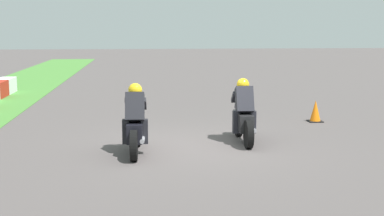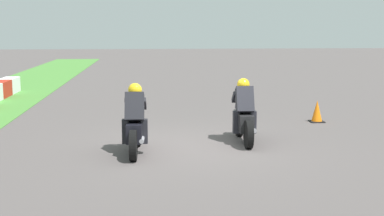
{
  "view_description": "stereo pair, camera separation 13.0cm",
  "coord_description": "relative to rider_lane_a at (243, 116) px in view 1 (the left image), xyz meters",
  "views": [
    {
      "loc": [
        -11.77,
        1.24,
        2.66
      ],
      "look_at": [
        -0.08,
        0.02,
        0.9
      ],
      "focal_mm": 49.52,
      "sensor_mm": 36.0,
      "label": 1
    },
    {
      "loc": [
        -11.79,
        1.11,
        2.66
      ],
      "look_at": [
        -0.08,
        0.02,
        0.9
      ],
      "focal_mm": 49.52,
      "sensor_mm": 36.0,
      "label": 2
    }
  ],
  "objects": [
    {
      "name": "traffic_cone",
      "position": [
        2.49,
        -2.62,
        -0.33
      ],
      "size": [
        0.4,
        0.4,
        0.63
      ],
      "color": "black",
      "rests_on": "ground_plane"
    },
    {
      "name": "rider_lane_b",
      "position": [
        -0.9,
        2.54,
        0.0
      ],
      "size": [
        2.04,
        0.55,
        1.51
      ],
      "rotation": [
        0.0,
        0.0,
        -0.05
      ],
      "color": "black",
      "rests_on": "ground_plane"
    },
    {
      "name": "rider_lane_a",
      "position": [
        0.0,
        0.0,
        0.0
      ],
      "size": [
        2.04,
        0.54,
        1.51
      ],
      "rotation": [
        0.0,
        0.0,
        -0.03
      ],
      "color": "black",
      "rests_on": "ground_plane"
    },
    {
      "name": "ground_plane",
      "position": [
        -0.36,
        1.25,
        -0.62
      ],
      "size": [
        120.0,
        120.0,
        0.0
      ],
      "primitive_type": "plane",
      "color": "#564E4D"
    }
  ]
}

